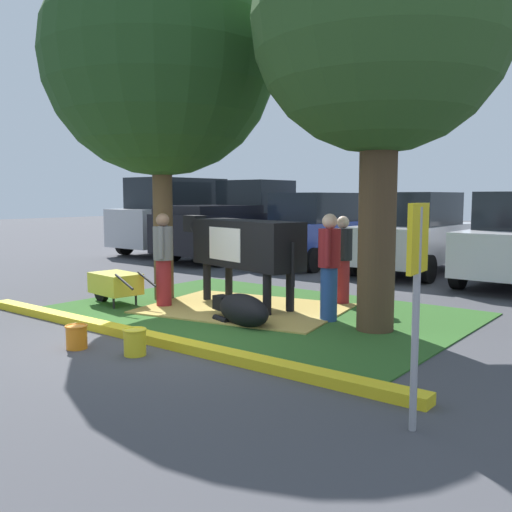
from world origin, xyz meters
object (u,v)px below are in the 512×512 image
bucket_yellow (135,341)px  pickup_truck_black (239,223)px  shade_tree_right (382,24)px  parking_sign (417,272)px  cow_holstein (242,244)px  shade_tree_left (160,59)px  person_visitor_near (329,264)px  wheelbarrow (115,284)px  suv_dark_grey (178,216)px  bucket_orange (77,336)px  person_visitor_far (342,258)px  sedan_blue (314,230)px  calf_lying (242,310)px  sedan_silver (416,234)px  person_handler (163,257)px

bucket_yellow → pickup_truck_black: size_ratio=0.06×
shade_tree_right → parking_sign: shade_tree_right is taller
cow_holstein → pickup_truck_black: size_ratio=0.57×
shade_tree_left → parking_sign: (5.99, -2.78, -3.03)m
shade_tree_right → person_visitor_near: 3.46m
wheelbarrow → suv_dark_grey: 9.25m
bucket_orange → suv_dark_grey: bearing=129.8°
bucket_yellow → wheelbarrow: bearing=146.1°
cow_holstein → suv_dark_grey: bearing=142.6°
person_visitor_far → bucket_yellow: size_ratio=4.81×
shade_tree_left → suv_dark_grey: size_ratio=1.39×
pickup_truck_black → sedan_blue: size_ratio=1.23×
shade_tree_right → sedan_blue: bearing=128.6°
calf_lying → person_visitor_far: bearing=80.5°
cow_holstein → person_visitor_far: (1.31, 1.17, -0.25)m
pickup_truck_black → sedan_silver: pickup_truck_black is taller
calf_lying → wheelbarrow: wheelbarrow is taller
shade_tree_left → cow_holstein: size_ratio=2.10×
cow_holstein → bucket_yellow: 3.41m
shade_tree_right → shade_tree_left: bearing=-177.6°
wheelbarrow → pickup_truck_black: (-3.09, 7.15, 0.73)m
suv_dark_grey → pickup_truck_black: (2.70, -0.01, -0.16)m
cow_holstein → person_visitor_near: 1.83m
person_visitor_near → suv_dark_grey: (-9.43, 5.96, 0.37)m
sedan_blue → pickup_truck_black: bearing=-178.5°
suv_dark_grey → sedan_blue: size_ratio=1.05×
person_visitor_near → wheelbarrow: person_visitor_near is taller
person_visitor_far → sedan_silver: bearing=97.6°
person_visitor_far → pickup_truck_black: 7.79m
wheelbarrow → parking_sign: size_ratio=0.87×
person_handler → pickup_truck_black: bearing=120.2°
shade_tree_right → person_handler: shade_tree_right is taller
cow_holstein → bucket_orange: bearing=-88.6°
person_visitor_near → sedan_blue: 7.26m
person_visitor_far → pickup_truck_black: bearing=143.3°
calf_lying → sedan_silver: sedan_silver is taller
cow_holstein → pickup_truck_black: 7.63m
pickup_truck_black → bucket_orange: bearing=-61.5°
calf_lying → bucket_orange: size_ratio=4.39×
cow_holstein → calf_lying: size_ratio=2.31×
person_visitor_far → parking_sign: bearing=-54.4°
suv_dark_grey → sedan_silver: bearing=1.2°
shade_tree_left → shade_tree_right: shade_tree_left is taller
calf_lying → suv_dark_grey: bearing=140.8°
wheelbarrow → parking_sign: 6.61m
person_handler → pickup_truck_black: size_ratio=0.30×
parking_sign → sedan_silver: size_ratio=0.42×
person_visitor_near → shade_tree_right: bearing=-8.0°
wheelbarrow → parking_sign: (6.27, -1.87, 0.94)m
shade_tree_left → calf_lying: shade_tree_left is taller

